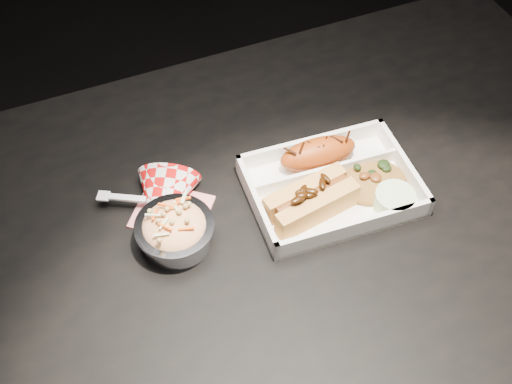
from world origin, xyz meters
TOP-DOWN VIEW (x-y plane):
  - dining_table at (0.00, 0.00)m, footprint 1.20×0.80m
  - food_tray at (0.07, 0.02)m, footprint 0.26×0.20m
  - fried_pastry at (0.07, 0.08)m, footprint 0.13×0.06m
  - hotdog at (0.02, -0.00)m, footprint 0.14×0.08m
  - fried_rice_mound at (0.13, 0.00)m, footprint 0.11×0.10m
  - cupcake_liner at (0.14, -0.05)m, footprint 0.06×0.06m
  - foil_coleslaw_cup at (-0.18, 0.02)m, footprint 0.11×0.11m
  - napkin_fork at (-0.18, 0.09)m, footprint 0.17×0.15m

SIDE VIEW (x-z plane):
  - dining_table at x=0.00m, z-range 0.28..1.03m
  - food_tray at x=0.07m, z-range 0.74..0.78m
  - napkin_fork at x=-0.18m, z-range 0.72..0.82m
  - cupcake_liner at x=0.14m, z-range 0.76..0.79m
  - fried_rice_mound at x=0.13m, z-range 0.76..0.79m
  - foil_coleslaw_cup at x=-0.18m, z-range 0.75..0.82m
  - fried_pastry at x=0.07m, z-range 0.76..0.81m
  - hotdog at x=0.02m, z-range 0.75..0.81m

